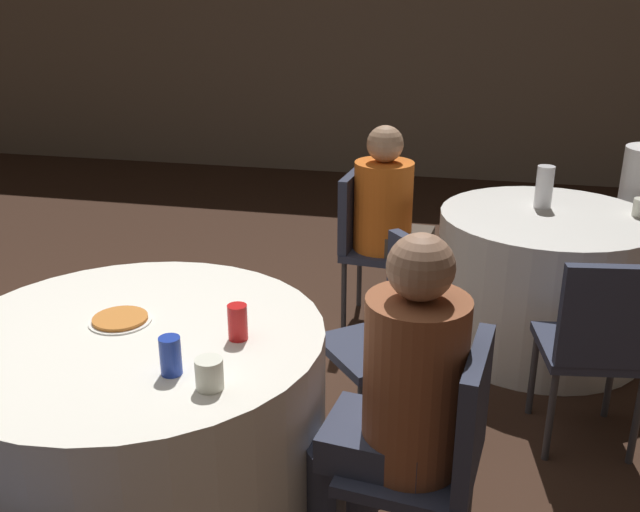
{
  "coord_description": "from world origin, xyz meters",
  "views": [
    {
      "loc": [
        1.2,
        -2.06,
        1.85
      ],
      "look_at": [
        0.63,
        0.51,
        0.83
      ],
      "focal_mm": 40.0,
      "sensor_mm": 36.0,
      "label": 1
    }
  ],
  "objects": [
    {
      "name": "table_near",
      "position": [
        0.11,
        -0.07,
        0.37
      ],
      "size": [
        1.31,
        1.31,
        0.73
      ],
      "color": "white",
      "rests_on": "ground_plane"
    },
    {
      "name": "wall_back",
      "position": [
        0.0,
        5.1,
        1.4
      ],
      "size": [
        16.0,
        0.06,
        2.8
      ],
      "color": "#7A6B5B",
      "rests_on": "ground_plane"
    },
    {
      "name": "chair_far_south",
      "position": [
        1.73,
        0.65,
        0.53
      ],
      "size": [
        0.45,
        0.46,
        0.87
      ],
      "rotation": [
        0.0,
        0.0,
        0.15
      ],
      "color": "#2D3347",
      "rests_on": "ground_plane"
    },
    {
      "name": "table_far",
      "position": [
        1.59,
        1.6,
        0.37
      ],
      "size": [
        1.1,
        1.1,
        0.73
      ],
      "color": "white",
      "rests_on": "ground_plane"
    },
    {
      "name": "cup_near",
      "position": [
        0.49,
        -0.36,
        0.78
      ],
      "size": [
        0.08,
        0.08,
        0.09
      ],
      "color": "silver",
      "rests_on": "table_near"
    },
    {
      "name": "person_floral_shirt",
      "position": [
        1.0,
        -0.19,
        0.6
      ],
      "size": [
        0.49,
        0.33,
        1.2
      ],
      "rotation": [
        0.0,
        0.0,
        1.45
      ],
      "color": "#33384C",
      "rests_on": "ground_plane"
    },
    {
      "name": "bottle_far",
      "position": [
        1.56,
        1.72,
        0.85
      ],
      "size": [
        0.09,
        0.09,
        0.22
      ],
      "color": "white",
      "rests_on": "table_far"
    },
    {
      "name": "soda_can_red",
      "position": [
        0.47,
        -0.05,
        0.8
      ],
      "size": [
        0.07,
        0.07,
        0.12
      ],
      "color": "red",
      "rests_on": "table_near"
    },
    {
      "name": "soda_can_blue",
      "position": [
        0.35,
        -0.31,
        0.8
      ],
      "size": [
        0.07,
        0.07,
        0.12
      ],
      "color": "#1E38A5",
      "rests_on": "table_near"
    },
    {
      "name": "person_white_shirt",
      "position": [
        2.15,
        2.18,
        0.59
      ],
      "size": [
        0.47,
        0.47,
        1.16
      ],
      "rotation": [
        0.0,
        0.0,
        -3.91
      ],
      "color": "#33384C",
      "rests_on": "ground_plane"
    },
    {
      "name": "pizza_plate_near",
      "position": [
        0.03,
        -0.01,
        0.74
      ],
      "size": [
        0.22,
        0.22,
        0.02
      ],
      "color": "white",
      "rests_on": "table_near"
    },
    {
      "name": "chair_far_west",
      "position": [
        0.63,
        1.69,
        0.53
      ],
      "size": [
        0.44,
        0.43,
        0.87
      ],
      "rotation": [
        0.0,
        0.0,
        -1.66
      ],
      "color": "#2D3347",
      "rests_on": "ground_plane"
    },
    {
      "name": "chair_near_east",
      "position": [
        1.16,
        -0.21,
        0.53
      ],
      "size": [
        0.45,
        0.45,
        0.87
      ],
      "rotation": [
        0.0,
        0.0,
        1.45
      ],
      "color": "#2D3347",
      "rests_on": "ground_plane"
    },
    {
      "name": "ground_plane",
      "position": [
        0.0,
        0.0,
        0.0
      ],
      "size": [
        16.0,
        16.0,
        0.0
      ],
      "primitive_type": "plane",
      "color": "#382319"
    },
    {
      "name": "chair_near_northeast",
      "position": [
        0.93,
        0.6,
        0.53
      ],
      "size": [
        0.56,
        0.56,
        0.87
      ],
      "rotation": [
        0.0,
        0.0,
        -4.03
      ],
      "color": "#2D3347",
      "rests_on": "ground_plane"
    },
    {
      "name": "person_orange_shirt",
      "position": [
        0.79,
        1.67,
        0.58
      ],
      "size": [
        0.5,
        0.34,
        1.14
      ],
      "rotation": [
        0.0,
        0.0,
        -1.66
      ],
      "color": "#4C4238",
      "rests_on": "ground_plane"
    }
  ]
}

